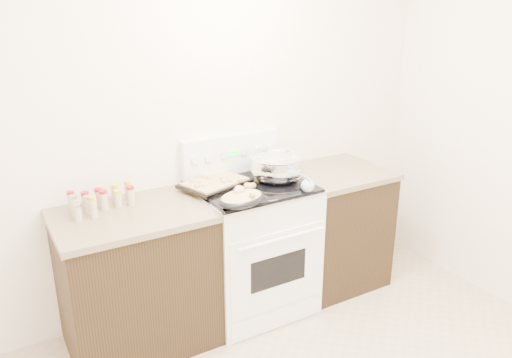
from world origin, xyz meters
TOP-DOWN VIEW (x-y plane):
  - room_shell at (0.00, 0.00)m, footprint 4.10×3.60m
  - counter_left at (-0.48, 1.43)m, footprint 0.93×0.67m
  - counter_right at (1.08, 1.43)m, footprint 0.73×0.67m
  - kitchen_range at (0.35, 1.42)m, footprint 0.78×0.73m
  - mixing_bowl at (0.55, 1.43)m, footprint 0.49×0.49m
  - roasting_pan at (0.11, 1.14)m, footprint 0.37×0.30m
  - baking_sheet at (0.13, 1.54)m, footprint 0.51×0.43m
  - wooden_spoon at (0.36, 1.40)m, footprint 0.19×0.22m
  - blue_ladle at (0.61, 1.15)m, footprint 0.14×0.29m
  - spice_jars at (-0.63, 1.57)m, footprint 0.40×0.22m

SIDE VIEW (x-z plane):
  - counter_left at x=-0.48m, z-range 0.00..0.92m
  - counter_right at x=1.08m, z-range 0.00..0.92m
  - kitchen_range at x=0.35m, z-range -0.12..1.10m
  - wooden_spoon at x=0.36m, z-range 0.93..0.98m
  - baking_sheet at x=0.13m, z-range 0.93..0.99m
  - blue_ladle at x=0.61m, z-range 0.92..1.04m
  - spice_jars at x=-0.63m, z-range 0.91..1.05m
  - roasting_pan at x=0.11m, z-range 0.93..1.05m
  - mixing_bowl at x=0.55m, z-range 0.92..1.14m
  - room_shell at x=0.00m, z-range 0.33..3.08m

